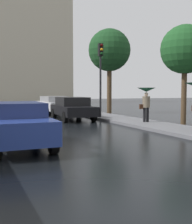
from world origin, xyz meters
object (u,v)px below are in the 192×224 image
(car_white_near_kerb, at_px, (53,104))
(pedestrian_with_umbrella_near, at_px, (146,96))
(car_black_mid_road, at_px, (73,108))
(car_blue_far_ahead, at_px, (19,123))
(street_tree_near, at_px, (109,51))
(street_tree_mid, at_px, (185,50))
(traffic_light, at_px, (101,67))

(car_white_near_kerb, relative_size, pedestrian_with_umbrella_near, 2.56)
(car_black_mid_road, height_order, pedestrian_with_umbrella_near, pedestrian_with_umbrella_near)
(car_blue_far_ahead, distance_m, street_tree_near, 14.58)
(street_tree_mid, bearing_deg, car_blue_far_ahead, -163.95)
(car_black_mid_road, distance_m, traffic_light, 3.06)
(car_white_near_kerb, xyz_separation_m, street_tree_mid, (4.22, -9.89, 3.13))
(street_tree_near, bearing_deg, car_blue_far_ahead, -128.56)
(street_tree_near, distance_m, street_tree_mid, 8.46)
(traffic_light, bearing_deg, street_tree_near, 56.84)
(car_white_near_kerb, bearing_deg, traffic_light, -79.53)
(car_black_mid_road, relative_size, street_tree_mid, 0.85)
(pedestrian_with_umbrella_near, xyz_separation_m, traffic_light, (-1.02, 3.41, 1.75))
(car_white_near_kerb, bearing_deg, street_tree_near, -23.77)
(street_tree_near, bearing_deg, car_black_mid_road, -140.78)
(car_blue_far_ahead, xyz_separation_m, street_tree_near, (8.70, 10.92, 4.18))
(car_black_mid_road, height_order, car_blue_far_ahead, same)
(car_black_mid_road, height_order, street_tree_near, street_tree_near)
(car_white_near_kerb, xyz_separation_m, pedestrian_with_umbrella_near, (2.47, -9.03, 0.77))
(traffic_light, relative_size, street_tree_mid, 0.88)
(car_white_near_kerb, distance_m, street_tree_near, 6.08)
(pedestrian_with_umbrella_near, xyz_separation_m, street_tree_near, (1.67, 7.54, 3.42))
(street_tree_near, bearing_deg, pedestrian_with_umbrella_near, -102.52)
(car_white_near_kerb, relative_size, car_black_mid_road, 1.05)
(street_tree_mid, bearing_deg, street_tree_near, 90.53)
(traffic_light, bearing_deg, pedestrian_with_umbrella_near, -73.28)
(car_blue_far_ahead, xyz_separation_m, traffic_light, (6.00, 6.79, 2.52))
(traffic_light, height_order, street_tree_near, street_tree_near)
(car_black_mid_road, bearing_deg, car_white_near_kerb, 91.09)
(car_white_near_kerb, bearing_deg, street_tree_mid, -70.82)
(car_black_mid_road, xyz_separation_m, street_tree_near, (4.32, 3.53, 4.19))
(car_blue_far_ahead, bearing_deg, street_tree_mid, -161.86)
(pedestrian_with_umbrella_near, relative_size, traffic_light, 0.40)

